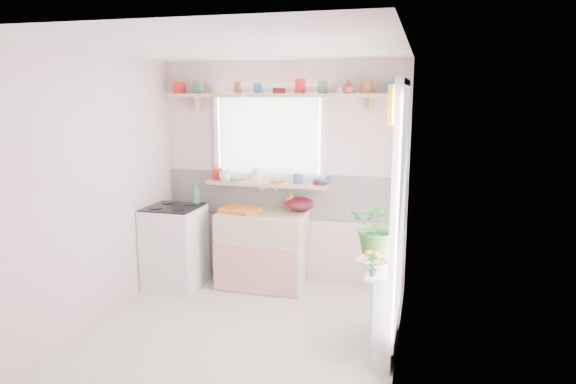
# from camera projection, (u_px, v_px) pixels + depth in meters

# --- Properties ---
(room) EXTENTS (3.20, 3.20, 3.20)m
(room) POSITION_uv_depth(u_px,v_px,m) (328.00, 175.00, 4.93)
(room) COLOR silver
(room) RESTS_ON ground
(sink_unit) EXTENTS (0.95, 0.65, 1.11)m
(sink_unit) POSITION_uv_depth(u_px,v_px,m) (262.00, 249.00, 5.72)
(sink_unit) COLOR white
(sink_unit) RESTS_ON ground
(cooker) EXTENTS (0.58, 0.58, 0.93)m
(cooker) POSITION_uv_depth(u_px,v_px,m) (175.00, 246.00, 5.73)
(cooker) COLOR white
(cooker) RESTS_ON ground
(radiator_ledge) EXTENTS (0.22, 0.95, 0.78)m
(radiator_ledge) POSITION_uv_depth(u_px,v_px,m) (386.00, 303.00, 4.32)
(radiator_ledge) COLOR white
(radiator_ledge) RESTS_ON ground
(windowsill) EXTENTS (1.40, 0.22, 0.04)m
(windowsill) POSITION_uv_depth(u_px,v_px,m) (267.00, 184.00, 5.77)
(windowsill) COLOR tan
(windowsill) RESTS_ON room
(pine_shelf) EXTENTS (2.52, 0.24, 0.04)m
(pine_shelf) POSITION_uv_depth(u_px,v_px,m) (279.00, 95.00, 5.54)
(pine_shelf) COLOR tan
(pine_shelf) RESTS_ON room
(shelf_crockery) EXTENTS (2.47, 0.11, 0.12)m
(shelf_crockery) POSITION_uv_depth(u_px,v_px,m) (279.00, 88.00, 5.52)
(shelf_crockery) COLOR red
(shelf_crockery) RESTS_ON pine_shelf
(sill_crockery) EXTENTS (1.35, 0.11, 0.12)m
(sill_crockery) POSITION_uv_depth(u_px,v_px,m) (263.00, 177.00, 5.77)
(sill_crockery) COLOR red
(sill_crockery) RESTS_ON windowsill
(dish_tray) EXTENTS (0.47, 0.40, 0.04)m
(dish_tray) POSITION_uv_depth(u_px,v_px,m) (240.00, 210.00, 5.69)
(dish_tray) COLOR orange
(dish_tray) RESTS_ON sink_unit
(colander) EXTENTS (0.36, 0.36, 0.15)m
(colander) POSITION_uv_depth(u_px,v_px,m) (300.00, 204.00, 5.73)
(colander) COLOR #580F1C
(colander) RESTS_ON sink_unit
(jade_plant) EXTENTS (0.47, 0.41, 0.52)m
(jade_plant) POSITION_uv_depth(u_px,v_px,m) (379.00, 227.00, 4.32)
(jade_plant) COLOR #356E2C
(jade_plant) RESTS_ON radiator_ledge
(fruit_bowl) EXTENTS (0.36, 0.36, 0.07)m
(fruit_bowl) POSITION_uv_depth(u_px,v_px,m) (375.00, 263.00, 4.09)
(fruit_bowl) COLOR silver
(fruit_bowl) RESTS_ON radiator_ledge
(herb_pot) EXTENTS (0.12, 0.10, 0.19)m
(herb_pot) POSITION_uv_depth(u_px,v_px,m) (372.00, 264.00, 3.88)
(herb_pot) COLOR #315C24
(herb_pot) RESTS_ON radiator_ledge
(soap_bottle_sink) EXTENTS (0.10, 0.10, 0.20)m
(soap_bottle_sink) POSITION_uv_depth(u_px,v_px,m) (291.00, 201.00, 5.75)
(soap_bottle_sink) COLOR #FCE970
(soap_bottle_sink) RESTS_ON sink_unit
(sill_cup) EXTENTS (0.14, 0.14, 0.11)m
(sill_cup) POSITION_uv_depth(u_px,v_px,m) (225.00, 176.00, 5.82)
(sill_cup) COLOR white
(sill_cup) RESTS_ON windowsill
(sill_bowl) EXTENTS (0.25, 0.25, 0.06)m
(sill_bowl) POSITION_uv_depth(u_px,v_px,m) (322.00, 181.00, 5.66)
(sill_bowl) COLOR #3459AA
(sill_bowl) RESTS_ON windowsill
(shelf_vase) EXTENTS (0.16, 0.16, 0.14)m
(shelf_vase) POSITION_uv_depth(u_px,v_px,m) (348.00, 87.00, 5.27)
(shelf_vase) COLOR #AB3F34
(shelf_vase) RESTS_ON pine_shelf
(cooker_bottle) EXTENTS (0.10, 0.10, 0.26)m
(cooker_bottle) POSITION_uv_depth(u_px,v_px,m) (195.00, 192.00, 5.79)
(cooker_bottle) COLOR #39734C
(cooker_bottle) RESTS_ON cooker
(fruit) EXTENTS (0.20, 0.14, 0.10)m
(fruit) POSITION_uv_depth(u_px,v_px,m) (376.00, 256.00, 4.09)
(fruit) COLOR orange
(fruit) RESTS_ON fruit_bowl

